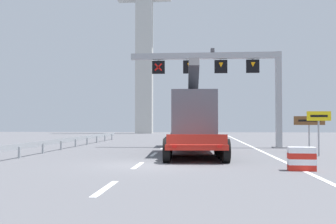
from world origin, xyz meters
The scene contains 10 objects.
ground centered at (0.00, 0.00, 0.00)m, with size 112.00×112.00×0.00m, color #5B5B60.
lane_markings centered at (-0.35, 14.04, 0.01)m, with size 0.20×42.67×0.01m.
edge_line_right centered at (6.20, 12.00, 0.01)m, with size 0.20×63.00×0.01m, color silver.
overhead_lane_gantry centered at (4.17, 11.68, 5.60)m, with size 11.18×0.90×7.25m.
heavy_haul_truck_red centered at (1.78, 8.42, 1.99)m, with size 3.58×14.15×5.30m.
exit_sign_yellow centered at (8.74, 4.97, 1.83)m, with size 1.28×0.15×2.45m.
tourist_info_sign_brown centered at (8.98, 7.67, 1.73)m, with size 1.87×0.15×2.22m.
crash_barrier_striped centered at (6.14, -1.48, 0.45)m, with size 1.03×0.55×0.90m.
guardrail_left centered at (-6.98, 11.50, 0.56)m, with size 0.13×27.00×0.76m.
bridge_pylon_distant centered at (-6.95, 47.71, 19.05)m, with size 9.00×2.00×37.31m.
Camera 1 is at (2.25, -16.58, 1.84)m, focal length 41.27 mm.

